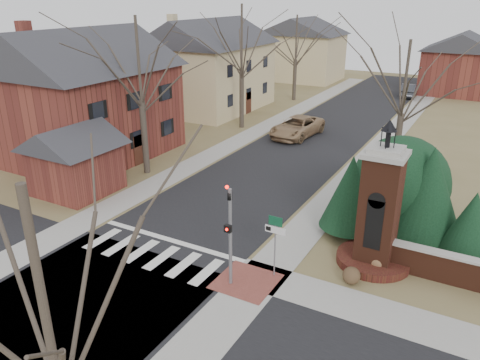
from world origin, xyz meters
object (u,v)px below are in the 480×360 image
Objects in this scene: traffic_signal_pole at (230,227)px; pickup_truck at (297,127)px; sign_post at (275,234)px; distant_car at (409,90)px; brick_gate_monument at (378,219)px.

pickup_truck is (-5.90, 21.12, -1.77)m from traffic_signal_pole.
sign_post is 21.01m from pickup_truck.
brick_gate_monument is at bearing 94.46° from distant_car.
brick_gate_monument reaches higher than pickup_truck.
brick_gate_monument is (4.70, 4.42, -0.42)m from traffic_signal_pole.
traffic_signal_pole reaches higher than distant_car.
pickup_truck is at bearing 122.41° from brick_gate_monument.
sign_post reaches higher than pickup_truck.
brick_gate_monument is 1.10× the size of pickup_truck.
distant_car is (5.00, 21.34, -0.07)m from pickup_truck.
distant_car is at bearing 98.38° from brick_gate_monument.
pickup_truck is at bearing 72.89° from distant_car.
pickup_truck reaches higher than distant_car.
traffic_signal_pole is 0.69× the size of brick_gate_monument.
traffic_signal_pole is 1.64× the size of sign_post.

